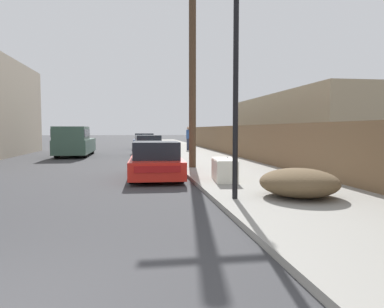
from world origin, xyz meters
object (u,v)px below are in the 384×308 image
at_px(pickup_truck, 74,142).
at_px(street_lamp, 236,77).
at_px(parked_sports_car_red, 156,162).
at_px(car_parked_mid, 148,146).
at_px(discarded_fridge, 224,170).
at_px(pedestrian, 188,138).
at_px(car_parked_far, 144,142).
at_px(utility_pole, 192,62).
at_px(brush_pile, 299,183).

distance_m(pickup_truck, street_lamp, 16.91).
bearing_deg(parked_sports_car_red, car_parked_mid, 91.42).
bearing_deg(discarded_fridge, car_parked_mid, 104.28).
height_order(pickup_truck, street_lamp, street_lamp).
bearing_deg(car_parked_mid, pedestrian, 49.70).
distance_m(car_parked_mid, car_parked_far, 8.42).
xyz_separation_m(discarded_fridge, pedestrian, (1.29, 16.89, 0.59)).
relative_size(pickup_truck, pedestrian, 3.20).
bearing_deg(pickup_truck, utility_pole, 124.63).
xyz_separation_m(car_parked_far, pedestrian, (3.22, -4.26, 0.41)).
height_order(car_parked_mid, pedestrian, pedestrian).
distance_m(car_parked_mid, pedestrian, 5.27).
distance_m(car_parked_mid, pickup_truck, 4.49).
bearing_deg(car_parked_mid, parked_sports_car_red, -93.07).
bearing_deg(brush_pile, pedestrian, 89.31).
distance_m(pickup_truck, pedestrian, 8.72).
bearing_deg(pickup_truck, brush_pile, 115.12).
distance_m(discarded_fridge, car_parked_mid, 12.87).
bearing_deg(car_parked_far, street_lamp, -85.98).
xyz_separation_m(car_parked_mid, pickup_truck, (-4.48, 0.03, 0.29)).
distance_m(discarded_fridge, street_lamp, 3.83).
bearing_deg(street_lamp, pedestrian, 84.93).
relative_size(parked_sports_car_red, brush_pile, 2.22).
distance_m(discarded_fridge, parked_sports_car_red, 2.64).
distance_m(utility_pole, pedestrian, 13.32).
height_order(car_parked_far, street_lamp, street_lamp).
bearing_deg(car_parked_far, utility_pole, -84.17).
bearing_deg(brush_pile, pickup_truck, 115.36).
xyz_separation_m(discarded_fridge, pickup_truck, (-6.39, 12.76, 0.47)).
bearing_deg(utility_pole, discarded_fridge, -85.09).
xyz_separation_m(parked_sports_car_red, car_parked_mid, (0.07, 10.99, 0.05)).
bearing_deg(car_parked_far, pedestrian, -52.32).
relative_size(car_parked_far, utility_pole, 0.49).
xyz_separation_m(discarded_fridge, street_lamp, (-0.47, -2.96, 2.38)).
height_order(discarded_fridge, pedestrian, pedestrian).
distance_m(parked_sports_car_red, street_lamp, 5.42).
bearing_deg(pickup_truck, street_lamp, 110.39).
bearing_deg(utility_pole, car_parked_far, 95.28).
height_order(utility_pole, pedestrian, utility_pole).
distance_m(pickup_truck, utility_pole, 11.11).
relative_size(car_parked_far, brush_pile, 2.11).
xyz_separation_m(utility_pole, brush_pile, (1.41, -7.04, -3.94)).
relative_size(discarded_fridge, utility_pole, 0.20).
height_order(discarded_fridge, brush_pile, discarded_fridge).
height_order(brush_pile, pedestrian, pedestrian).
relative_size(car_parked_mid, utility_pole, 0.55).
relative_size(discarded_fridge, street_lamp, 0.36).
distance_m(pickup_truck, brush_pile, 17.38).
distance_m(car_parked_far, pedestrian, 5.35).
height_order(car_parked_far, utility_pole, utility_pole).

